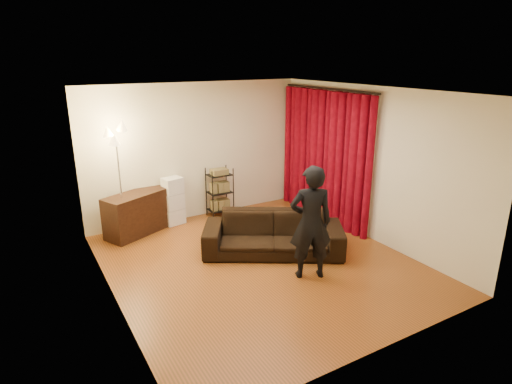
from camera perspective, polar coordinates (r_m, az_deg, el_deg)
floor at (r=6.96m, az=0.54°, el=-9.45°), size 5.00×5.00×0.00m
ceiling at (r=6.20m, az=0.61°, el=13.31°), size 5.00×5.00×0.00m
wall_back at (r=8.63m, az=-7.98°, el=5.35°), size 5.00×0.00×5.00m
wall_front at (r=4.62m, az=16.75°, el=-6.45°), size 5.00×0.00×5.00m
wall_left at (r=5.69m, az=-19.29°, el=-2.05°), size 0.00×5.00×5.00m
wall_right at (r=7.80m, az=14.95°, el=3.60°), size 0.00×5.00×5.00m
curtain_rod at (r=8.37m, az=9.59°, el=13.42°), size 0.04×2.65×0.04m
curtain at (r=8.55m, az=9.04°, el=4.68°), size 0.22×2.65×2.55m
sofa at (r=7.18m, az=2.30°, el=-5.59°), size 2.43×1.96×0.67m
person at (r=6.28m, az=7.30°, el=-4.07°), size 0.74×0.63×1.72m
media_cabinet at (r=8.26m, az=-15.23°, el=-2.65°), size 1.42×1.01×0.78m
storage_boxes at (r=8.49m, az=-10.98°, el=-1.17°), size 0.43×0.38×0.94m
wire_shelf at (r=8.76m, az=-4.85°, el=-0.03°), size 0.48×0.35×1.02m
floor_lamp at (r=7.79m, az=-17.64°, el=0.91°), size 0.49×0.49×2.07m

